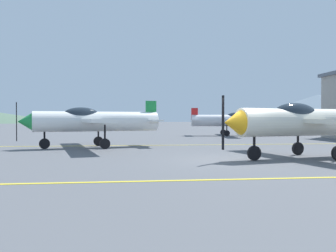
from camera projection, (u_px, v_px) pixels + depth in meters
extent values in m
plane|color=#54565B|center=(231.00, 160.00, 13.96)|extent=(400.00, 400.00, 0.00)
cube|color=yellow|center=(277.00, 179.00, 9.66)|extent=(80.00, 0.16, 0.01)
cube|color=yellow|center=(193.00, 145.00, 22.28)|extent=(80.00, 0.16, 0.01)
cylinder|color=silver|center=(313.00, 122.00, 14.92)|extent=(7.27, 2.80, 1.16)
cone|color=#F2A519|center=(233.00, 123.00, 13.56)|extent=(0.95, 1.13, 0.99)
cube|color=black|center=(223.00, 123.00, 13.42)|extent=(0.07, 0.13, 2.12)
ellipsoid|color=#1E2833|center=(295.00, 114.00, 14.59)|extent=(2.28, 1.42, 0.95)
cube|color=silver|center=(305.00, 121.00, 14.77)|extent=(3.29, 9.33, 0.17)
cylinder|color=black|center=(254.00, 140.00, 13.92)|extent=(0.11, 0.11, 1.06)
cylinder|color=black|center=(254.00, 153.00, 13.93)|extent=(0.61, 0.26, 0.59)
cylinder|color=black|center=(298.00, 137.00, 16.10)|extent=(0.11, 0.11, 1.06)
cylinder|color=black|center=(298.00, 149.00, 16.11)|extent=(0.61, 0.26, 0.59)
cylinder|color=white|center=(98.00, 121.00, 20.30)|extent=(7.27, 2.83, 1.16)
cone|color=#1E8C3F|center=(25.00, 122.00, 18.93)|extent=(0.95, 1.14, 0.99)
cube|color=black|center=(17.00, 122.00, 18.78)|extent=(0.07, 0.13, 2.12)
ellipsoid|color=#1E2833|center=(81.00, 115.00, 19.97)|extent=(2.28, 1.43, 0.95)
cube|color=white|center=(90.00, 121.00, 20.16)|extent=(3.33, 9.32, 0.17)
cube|color=white|center=(151.00, 120.00, 21.44)|extent=(1.37, 2.85, 0.11)
cube|color=#1E8C3F|center=(151.00, 111.00, 21.43)|extent=(0.68, 0.28, 1.27)
cylinder|color=black|center=(44.00, 134.00, 19.29)|extent=(0.11, 0.11, 1.06)
cylinder|color=black|center=(45.00, 144.00, 19.30)|extent=(0.61, 0.26, 0.59)
cylinder|color=black|center=(98.00, 133.00, 21.48)|extent=(0.11, 0.11, 1.06)
cylinder|color=black|center=(98.00, 141.00, 21.49)|extent=(0.61, 0.26, 0.59)
cylinder|color=black|center=(105.00, 134.00, 19.30)|extent=(0.11, 0.11, 1.06)
cylinder|color=black|center=(105.00, 144.00, 19.31)|extent=(0.61, 0.26, 0.59)
cylinder|color=silver|center=(227.00, 121.00, 34.84)|extent=(7.28, 2.04, 1.16)
cone|color=red|center=(266.00, 121.00, 34.81)|extent=(0.86, 1.07, 0.99)
cube|color=black|center=(271.00, 121.00, 34.80)|extent=(0.06, 0.13, 2.12)
ellipsoid|color=#1E2833|center=(236.00, 117.00, 34.82)|extent=(2.22, 1.21, 0.95)
cube|color=silver|center=(231.00, 120.00, 34.83)|extent=(2.30, 9.38, 0.17)
cube|color=silver|center=(195.00, 120.00, 34.87)|extent=(1.07, 2.82, 0.11)
cube|color=red|center=(195.00, 114.00, 34.85)|extent=(0.68, 0.21, 1.27)
cylinder|color=black|center=(256.00, 128.00, 34.83)|extent=(0.11, 0.11, 1.06)
cylinder|color=black|center=(256.00, 133.00, 34.84)|extent=(0.60, 0.20, 0.59)
cylinder|color=black|center=(227.00, 128.00, 33.69)|extent=(0.11, 0.11, 1.06)
cylinder|color=black|center=(227.00, 133.00, 33.70)|extent=(0.60, 0.20, 0.59)
cylinder|color=black|center=(223.00, 127.00, 36.02)|extent=(0.11, 0.11, 1.06)
cylinder|color=black|center=(223.00, 132.00, 36.03)|extent=(0.60, 0.20, 0.59)
cone|color=slate|center=(318.00, 109.00, 135.27)|extent=(69.22, 69.22, 11.31)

